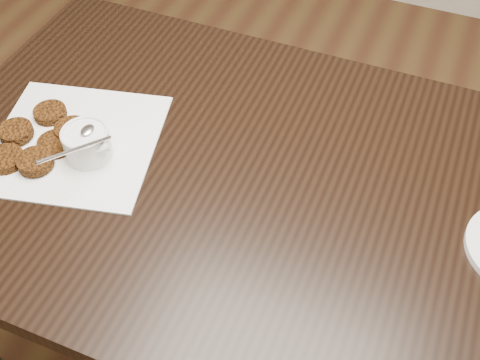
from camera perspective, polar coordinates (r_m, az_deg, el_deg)
table at (r=1.41m, az=1.08°, el=-10.03°), size 1.30×0.84×0.75m
napkin at (r=1.22m, az=-15.50°, el=3.50°), size 0.38×0.38×0.00m
sauce_ramekin at (r=1.14m, az=-14.74°, el=4.53°), size 0.12×0.12×0.12m
patty_cluster at (r=1.22m, az=-18.63°, el=3.75°), size 0.28×0.28×0.02m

